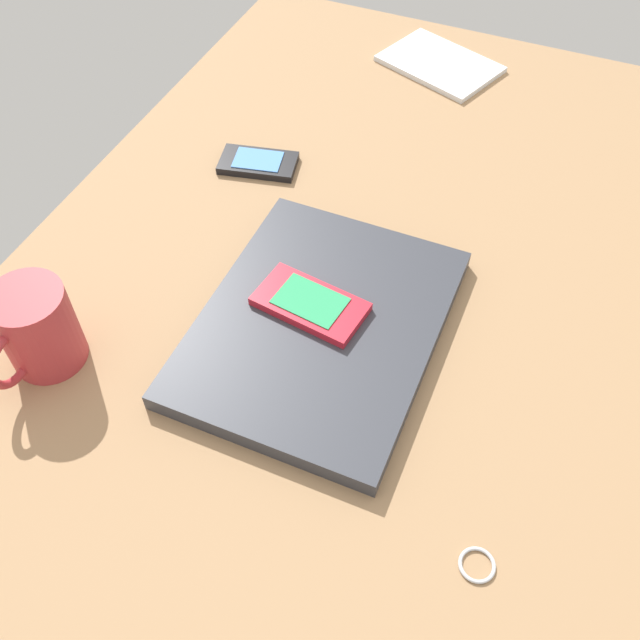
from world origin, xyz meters
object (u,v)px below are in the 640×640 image
(cell_phone_on_laptop, at_px, (310,304))
(notepad, at_px, (440,64))
(key_ring, at_px, (477,565))
(cell_phone_on_desk, at_px, (258,163))
(laptop_closed, at_px, (320,326))
(coffee_mug, at_px, (37,329))

(cell_phone_on_laptop, distance_m, notepad, 0.54)
(key_ring, bearing_deg, cell_phone_on_desk, -134.92)
(cell_phone_on_laptop, distance_m, cell_phone_on_desk, 0.27)
(key_ring, bearing_deg, laptop_closed, -129.16)
(laptop_closed, distance_m, cell_phone_on_desk, 0.29)
(cell_phone_on_laptop, relative_size, key_ring, 3.86)
(cell_phone_on_desk, relative_size, key_ring, 3.39)
(cell_phone_on_desk, distance_m, notepad, 0.36)
(cell_phone_on_laptop, xyz_separation_m, cell_phone_on_desk, (-0.21, -0.17, -0.02))
(cell_phone_on_laptop, height_order, notepad, cell_phone_on_laptop)
(laptop_closed, relative_size, cell_phone_on_desk, 2.87)
(cell_phone_on_laptop, xyz_separation_m, key_ring, (0.20, 0.24, -0.02))
(cell_phone_on_desk, height_order, notepad, cell_phone_on_desk)
(key_ring, distance_m, notepad, 0.78)
(cell_phone_on_desk, bearing_deg, notepad, 155.16)
(laptop_closed, bearing_deg, cell_phone_on_laptop, -125.74)
(coffee_mug, distance_m, notepad, 0.73)
(cell_phone_on_laptop, bearing_deg, notepad, -178.09)
(cell_phone_on_laptop, distance_m, coffee_mug, 0.28)
(laptop_closed, bearing_deg, notepad, -176.37)
(coffee_mug, height_order, key_ring, coffee_mug)
(cell_phone_on_desk, xyz_separation_m, key_ring, (0.41, 0.41, -0.00))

